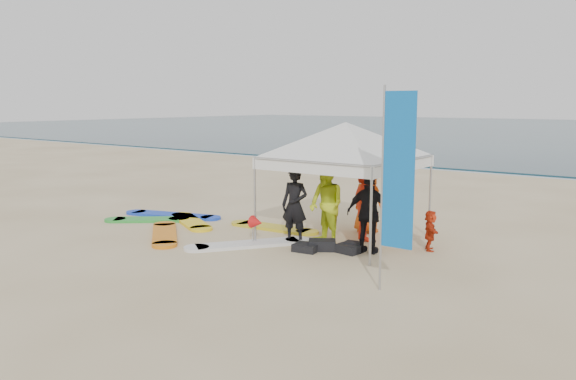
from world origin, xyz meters
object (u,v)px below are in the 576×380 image
at_px(person_black_b, 370,214).
at_px(surfboard_spread, 199,227).
at_px(person_orange_a, 367,202).
at_px(canopy_tent, 346,123).
at_px(person_orange_b, 367,199).
at_px(person_black_a, 295,205).
at_px(person_seated, 430,230).
at_px(feather_flag, 397,173).
at_px(person_yellow, 326,204).
at_px(marker_pennant, 257,223).

bearing_deg(person_black_b, surfboard_spread, -4.87).
distance_m(person_orange_a, canopy_tent, 1.83).
relative_size(person_black_b, person_orange_b, 1.04).
bearing_deg(person_black_a, person_orange_b, 56.21).
height_order(person_orange_a, canopy_tent, canopy_tent).
relative_size(person_seated, feather_flag, 0.25).
xyz_separation_m(person_yellow, feather_flag, (2.61, -2.04, 1.08)).
bearing_deg(marker_pennant, person_orange_a, 46.15).
bearing_deg(person_black_a, person_yellow, 13.42).
relative_size(person_seated, marker_pennant, 1.33).
height_order(person_black_b, person_seated, person_black_b).
bearing_deg(person_black_a, feather_flag, -37.56).
relative_size(person_orange_b, person_seated, 1.87).
bearing_deg(canopy_tent, marker_pennant, -131.03).
bearing_deg(feather_flag, person_yellow, 142.02).
xyz_separation_m(person_black_a, feather_flag, (3.26, -1.77, 1.13)).
distance_m(person_black_a, person_seated, 2.93).
bearing_deg(person_yellow, person_black_a, -136.21).
bearing_deg(person_orange_b, marker_pennant, 67.32).
xyz_separation_m(person_black_a, person_orange_b, (0.83, 1.80, -0.03)).
xyz_separation_m(person_orange_b, person_seated, (1.86, -0.68, -0.37)).
distance_m(person_orange_a, person_seated, 1.56).
distance_m(person_black_a, surfboard_spread, 2.86).
distance_m(person_black_b, marker_pennant, 2.45).
relative_size(person_black_b, person_seated, 1.94).
bearing_deg(person_seated, person_yellow, 84.81).
xyz_separation_m(person_seated, canopy_tent, (-1.90, -0.31, 2.20)).
bearing_deg(surfboard_spread, person_orange_a, 19.06).
distance_m(person_black_b, feather_flag, 2.70).
bearing_deg(marker_pennant, person_yellow, 39.33).
bearing_deg(person_orange_b, person_yellow, 89.08).
bearing_deg(person_orange_a, surfboard_spread, 59.22).
height_order(person_seated, surfboard_spread, person_seated).
height_order(person_orange_a, person_orange_b, person_orange_a).
height_order(person_black_b, canopy_tent, canopy_tent).
bearing_deg(person_black_b, marker_pennant, 10.14).
bearing_deg(person_black_b, feather_flag, 117.24).
bearing_deg(surfboard_spread, canopy_tent, 17.00).
distance_m(person_orange_b, person_seated, 2.01).
bearing_deg(person_orange_a, feather_flag, 166.07).
bearing_deg(person_black_a, person_orange_a, 33.38).
relative_size(person_black_a, feather_flag, 0.50).
bearing_deg(person_black_b, person_orange_a, -68.42).
bearing_deg(canopy_tent, surfboard_spread, -163.00).
xyz_separation_m(person_yellow, person_orange_a, (0.54, 0.82, -0.02)).
xyz_separation_m(person_orange_b, feather_flag, (2.43, -3.56, 1.17)).
xyz_separation_m(person_black_b, surfboard_spread, (-4.49, -0.44, -0.79)).
height_order(feather_flag, marker_pennant, feather_flag).
distance_m(person_black_a, feather_flag, 3.88).
bearing_deg(person_seated, person_black_a, 84.77).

